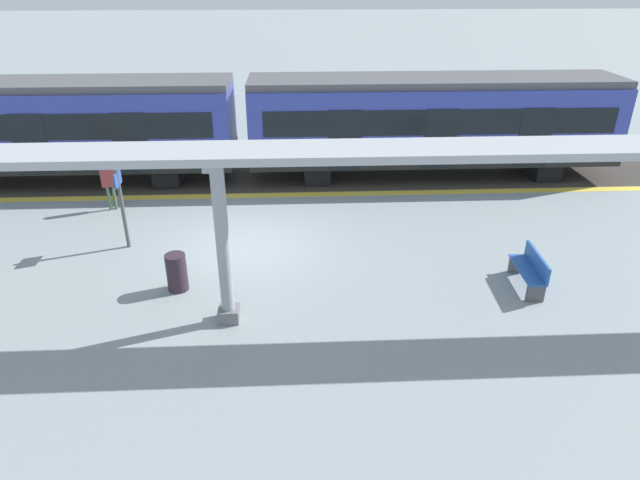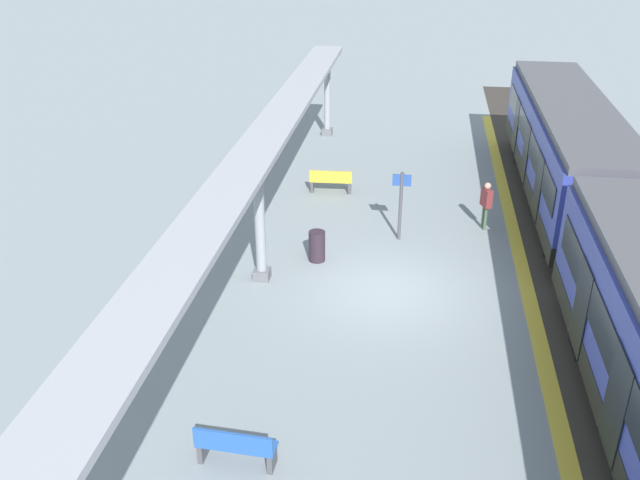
% 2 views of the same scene
% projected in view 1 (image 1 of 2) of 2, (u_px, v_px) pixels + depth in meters
% --- Properties ---
extents(ground_plane, '(176.00, 176.00, 0.00)m').
position_uv_depth(ground_plane, '(247.00, 247.00, 15.12)').
color(ground_plane, gray).
extents(tactile_edge_strip, '(0.39, 34.78, 0.01)m').
position_uv_depth(tactile_edge_strip, '(255.00, 195.00, 18.45)').
color(tactile_edge_strip, gold).
rests_on(tactile_edge_strip, ground).
extents(trackbed, '(3.20, 46.78, 0.01)m').
position_uv_depth(trackbed, '(258.00, 177.00, 20.06)').
color(trackbed, '#38332D').
rests_on(trackbed, ground).
extents(train_near_carriage, '(2.65, 12.75, 3.48)m').
position_uv_depth(train_near_carriage, '(46.00, 130.00, 18.93)').
color(train_near_carriage, '#3441A3').
rests_on(train_near_carriage, ground).
extents(train_far_carriage, '(2.65, 12.75, 3.48)m').
position_uv_depth(train_far_carriage, '(432.00, 125.00, 19.51)').
color(train_far_carriage, '#3441A3').
rests_on(train_far_carriage, ground).
extents(canopy_pillar_second, '(1.10, 0.44, 3.65)m').
position_uv_depth(canopy_pillar_second, '(223.00, 243.00, 11.17)').
color(canopy_pillar_second, slate).
rests_on(canopy_pillar_second, ground).
extents(canopy_beam, '(1.20, 27.82, 0.16)m').
position_uv_depth(canopy_beam, '(232.00, 153.00, 10.35)').
color(canopy_beam, '#A8AAB2').
rests_on(canopy_beam, canopy_pillar_nearest).
extents(bench_mid_platform, '(1.52, 0.52, 0.86)m').
position_uv_depth(bench_mid_platform, '(530.00, 270.00, 13.07)').
color(bench_mid_platform, '#2858AA').
rests_on(bench_mid_platform, ground).
extents(trash_bin, '(0.48, 0.48, 0.91)m').
position_uv_depth(trash_bin, '(177.00, 272.00, 12.94)').
color(trash_bin, '#2F222D').
rests_on(trash_bin, ground).
extents(platform_info_sign, '(0.56, 0.10, 2.20)m').
position_uv_depth(platform_info_sign, '(121.00, 201.00, 14.52)').
color(platform_info_sign, '#4C4C51').
rests_on(platform_info_sign, ground).
extents(passenger_waiting_near_edge, '(0.36, 0.50, 1.57)m').
position_uv_depth(passenger_waiting_near_edge, '(109.00, 180.00, 16.98)').
color(passenger_waiting_near_edge, '#486348').
rests_on(passenger_waiting_near_edge, ground).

